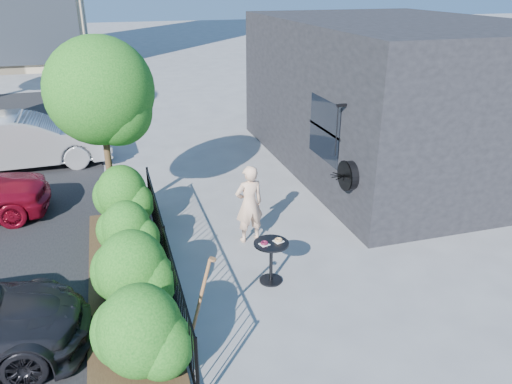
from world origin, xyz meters
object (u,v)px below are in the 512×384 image
object	(u,v)px
patio_tree	(104,98)
car_silver	(26,141)
cafe_table	(271,255)
shovel	(198,307)
woman	(249,204)

from	to	relation	value
patio_tree	car_silver	size ratio (longest dim) A/B	0.86
cafe_table	shovel	world-z (taller)	shovel
shovel	car_silver	bearing A→B (deg)	110.10
shovel	car_silver	distance (m)	9.47
patio_tree	woman	xyz separation A→B (m)	(2.55, -1.71, -1.95)
patio_tree	woman	bearing A→B (deg)	-33.86
cafe_table	car_silver	distance (m)	9.00
patio_tree	woman	distance (m)	3.64
patio_tree	car_silver	world-z (taller)	patio_tree
cafe_table	woman	xyz separation A→B (m)	(0.05, 1.58, 0.28)
woman	car_silver	bearing A→B (deg)	-59.00
cafe_table	shovel	distance (m)	1.98
shovel	cafe_table	bearing A→B (deg)	39.63
car_silver	cafe_table	bearing A→B (deg)	-149.45
patio_tree	shovel	distance (m)	5.12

